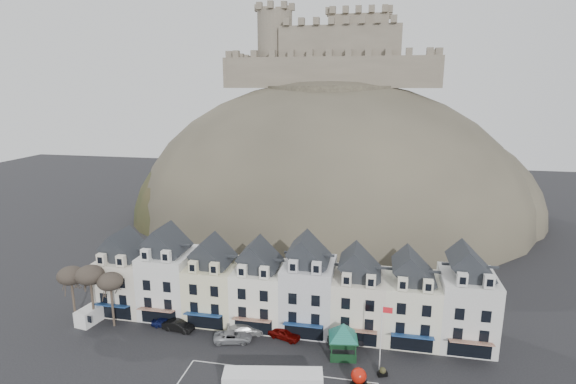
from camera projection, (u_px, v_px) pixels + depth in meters
The scene contains 18 objects.
townhouse_terrace at pixel (285, 288), 61.87m from camera, with size 54.40×9.35×11.80m.
castle_hill at pixel (332, 217), 113.41m from camera, with size 100.00×76.00×68.00m.
castle at pixel (336, 54), 111.01m from camera, with size 50.20×22.20×22.00m.
tree_left_far at pixel (71, 276), 61.86m from camera, with size 3.61×3.61×8.24m.
tree_left_mid at pixel (90, 275), 61.20m from camera, with size 3.78×3.78×8.64m.
tree_left_near at pixel (110, 282), 60.79m from camera, with size 3.43×3.43×7.84m.
bus at pixel (273, 383), 47.64m from camera, with size 10.81×4.27×2.98m.
bus_shelter at pixel (343, 331), 54.49m from camera, with size 6.92×6.92×4.43m.
red_buoy at pixel (359, 377), 49.54m from camera, with size 1.82×1.82×2.14m.
flagpole at pixel (382, 333), 51.58m from camera, with size 1.20×0.17×8.31m.
white_van at pixel (93, 314), 63.33m from camera, with size 2.88×5.14×2.22m.
planter_east at pixel (383, 372), 51.35m from camera, with size 1.21×0.91×1.09m.
car_navy at pixel (165, 322), 61.97m from camera, with size 1.45×3.61×1.23m, color #0D1545.
car_black at pixel (178, 326), 60.89m from camera, with size 1.52×4.35×1.43m, color black.
car_silver at pixel (233, 337), 58.29m from camera, with size 2.28×4.87×1.38m, color #93959A.
car_white at pixel (246, 329), 60.00m from camera, with size 2.04×5.01×1.45m, color #BBBBBB.
car_maroon at pixel (284, 333), 59.00m from camera, with size 1.78×4.42×1.51m, color #5B0705.
car_charcoal at pixel (345, 340), 57.46m from camera, with size 1.59×4.55×1.50m, color black.
Camera 1 is at (11.74, -40.02, 32.38)m, focal length 28.00 mm.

